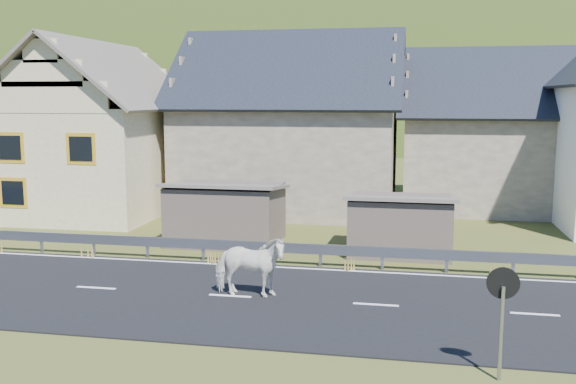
# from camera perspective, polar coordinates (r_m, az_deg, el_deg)

# --- Properties ---
(ground) EXTENTS (160.00, 160.00, 0.00)m
(ground) POSITION_cam_1_polar(r_m,az_deg,el_deg) (18.03, -5.17, -9.31)
(ground) COLOR #394418
(ground) RESTS_ON ground
(road) EXTENTS (60.00, 7.00, 0.04)m
(road) POSITION_cam_1_polar(r_m,az_deg,el_deg) (18.02, -5.17, -9.25)
(road) COLOR black
(road) RESTS_ON ground
(lane_markings) EXTENTS (60.00, 6.60, 0.01)m
(lane_markings) POSITION_cam_1_polar(r_m,az_deg,el_deg) (18.01, -5.17, -9.17)
(lane_markings) COLOR silver
(lane_markings) RESTS_ON road
(guardrail) EXTENTS (28.10, 0.09, 0.75)m
(guardrail) POSITION_cam_1_polar(r_m,az_deg,el_deg) (21.31, -2.45, -4.92)
(guardrail) COLOR #93969B
(guardrail) RESTS_ON ground
(shed_left) EXTENTS (4.30, 3.30, 2.40)m
(shed_left) POSITION_cam_1_polar(r_m,az_deg,el_deg) (24.37, -5.51, -1.96)
(shed_left) COLOR brown
(shed_left) RESTS_ON ground
(shed_right) EXTENTS (3.80, 2.90, 2.20)m
(shed_right) POSITION_cam_1_polar(r_m,az_deg,el_deg) (22.93, 9.93, -2.96)
(shed_right) COLOR brown
(shed_right) RESTS_ON ground
(house_cream) EXTENTS (7.80, 9.80, 8.30)m
(house_cream) POSITION_cam_1_polar(r_m,az_deg,el_deg) (32.12, -16.67, 6.08)
(house_cream) COLOR beige
(house_cream) RESTS_ON ground
(house_stone_a) EXTENTS (10.80, 9.80, 8.90)m
(house_stone_a) POSITION_cam_1_polar(r_m,az_deg,el_deg) (32.03, 0.45, 6.92)
(house_stone_a) COLOR tan
(house_stone_a) RESTS_ON ground
(house_stone_b) EXTENTS (9.80, 8.80, 8.10)m
(house_stone_b) POSITION_cam_1_polar(r_m,az_deg,el_deg) (33.77, 18.12, 5.91)
(house_stone_b) COLOR tan
(house_stone_b) RESTS_ON ground
(mountain) EXTENTS (440.00, 280.00, 260.00)m
(mountain) POSITION_cam_1_polar(r_m,az_deg,el_deg) (198.13, 10.85, 0.91)
(mountain) COLOR #263912
(mountain) RESTS_ON ground
(conifer_patch) EXTENTS (76.00, 50.00, 28.00)m
(conifer_patch) POSITION_cam_1_polar(r_m,az_deg,el_deg) (139.91, -14.58, 8.39)
(conifer_patch) COLOR black
(conifer_patch) RESTS_ON ground
(horse) EXTENTS (0.96, 2.07, 1.74)m
(horse) POSITION_cam_1_polar(r_m,az_deg,el_deg) (17.67, -3.45, -6.59)
(horse) COLOR white
(horse) RESTS_ON road
(traffic_mirror) EXTENTS (0.63, 0.17, 2.26)m
(traffic_mirror) POSITION_cam_1_polar(r_m,az_deg,el_deg) (13.17, 18.53, -8.91)
(traffic_mirror) COLOR #93969B
(traffic_mirror) RESTS_ON ground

